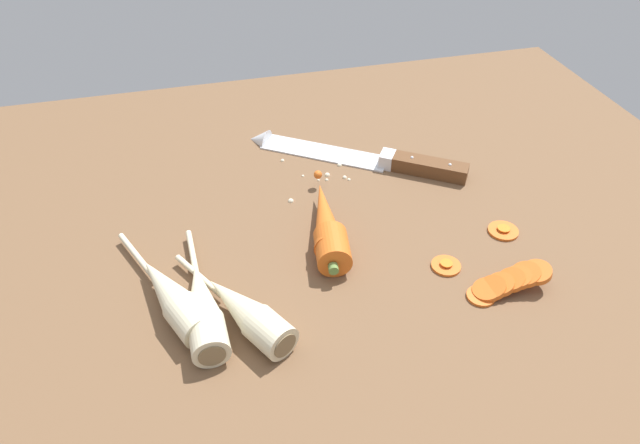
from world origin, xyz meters
TOP-DOWN VIEW (x-y plane):
  - ground_plane at (0.00, 0.00)cm, footprint 120.00×90.00cm
  - chefs_knife at (8.84, 13.62)cm, footprint 30.58×22.34cm
  - whole_carrot at (0.43, -3.45)cm, footprint 6.57×20.17cm
  - parsnip_front at (-16.11, -13.47)cm, footprint 4.42×21.14cm
  - parsnip_mid_left at (-19.29, -10.95)cm, footprint 10.59×20.35cm
  - parsnip_mid_right at (-11.71, -15.29)cm, footprint 11.77×18.27cm
  - carrot_slice_stack at (18.25, -17.73)cm, footprint 10.23×3.85cm
  - carrot_slice_stray_near at (13.13, -12.42)cm, footprint 3.61×3.61cm
  - carrot_slice_stray_mid at (23.09, -8.19)cm, footprint 3.94×3.94cm
  - mince_crumbs at (2.92, 9.46)cm, footprint 9.99×11.04cm

SIDE VIEW (x-z plane):
  - ground_plane at x=0.00cm, z-range -4.00..0.00cm
  - mince_crumbs at x=2.92cm, z-range -0.06..0.75cm
  - carrot_slice_stray_near at x=13.13cm, z-range 0.01..0.71cm
  - carrot_slice_stray_mid at x=23.09cm, z-range 0.01..0.71cm
  - chefs_knife at x=8.84cm, z-range -1.44..2.74cm
  - carrot_slice_stack at x=18.25cm, z-range -0.33..2.78cm
  - parsnip_mid_left at x=-19.29cm, z-range -0.02..3.98cm
  - parsnip_front at x=-16.11cm, z-range -0.02..3.98cm
  - parsnip_mid_right at x=-11.71cm, z-range -0.02..3.98cm
  - whole_carrot at x=0.43cm, z-range 0.00..4.20cm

